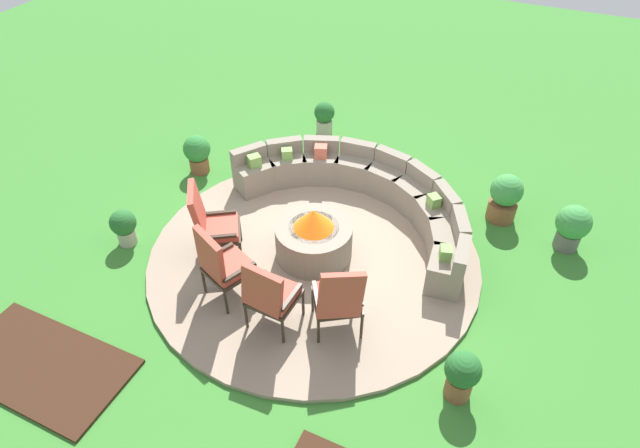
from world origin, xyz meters
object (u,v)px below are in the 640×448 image
lounge_chair_front_right (222,264)px  lounge_chair_back_right (338,298)px  lounge_chair_front_left (211,223)px  potted_plant_0 (124,226)px  potted_plant_4 (324,117)px  potted_plant_1 (505,196)px  potted_plant_2 (573,226)px  curved_stone_bench (367,193)px  fire_pit (314,237)px  potted_plant_5 (462,374)px  potted_plant_3 (197,152)px  lounge_chair_back_left (269,294)px

lounge_chair_front_right → lounge_chair_back_right: size_ratio=1.07×
lounge_chair_front_left → lounge_chair_back_right: size_ratio=1.08×
potted_plant_0 → potted_plant_4: 4.13m
potted_plant_1 → potted_plant_2: (0.96, -0.26, -0.02)m
potted_plant_4 → curved_stone_bench: bearing=-49.8°
lounge_chair_front_right → potted_plant_0: (-1.87, 0.32, -0.32)m
fire_pit → potted_plant_0: fire_pit is taller
fire_pit → potted_plant_0: bearing=-161.6°
curved_stone_bench → potted_plant_5: size_ratio=5.99×
lounge_chair_back_right → potted_plant_0: 3.38m
potted_plant_0 → potted_plant_3: 1.94m
fire_pit → potted_plant_5: bearing=-29.0°
potted_plant_4 → lounge_chair_back_left: bearing=-73.4°
fire_pit → potted_plant_3: 2.85m
fire_pit → curved_stone_bench: size_ratio=0.27×
lounge_chair_back_left → potted_plant_3: size_ratio=1.62×
lounge_chair_front_left → potted_plant_5: bearing=45.9°
lounge_chair_back_right → potted_plant_0: lounge_chair_back_right is taller
potted_plant_5 → lounge_chair_back_right: bearing=171.5°
curved_stone_bench → potted_plant_1: size_ratio=5.11×
lounge_chair_back_right → potted_plant_5: bearing=-41.6°
potted_plant_3 → lounge_chair_back_left: bearing=-41.9°
fire_pit → lounge_chair_back_left: size_ratio=0.97×
potted_plant_3 → curved_stone_bench: bearing=3.2°
curved_stone_bench → potted_plant_0: (-2.84, -2.10, -0.03)m
potted_plant_2 → potted_plant_3: 5.82m
lounge_chair_back_left → lounge_chair_front_left: bearing=151.9°
potted_plant_1 → potted_plant_3: size_ratio=1.14×
curved_stone_bench → potted_plant_5: bearing=-51.3°
lounge_chair_front_left → lounge_chair_back_left: 1.50m
curved_stone_bench → lounge_chair_front_right: (-0.97, -2.42, 0.29)m
lounge_chair_back_left → potted_plant_4: (-1.32, 4.42, -0.27)m
lounge_chair_back_right → potted_plant_3: lounge_chair_back_right is taller
lounge_chair_front_right → potted_plant_2: lounge_chair_front_right is taller
lounge_chair_back_left → potted_plant_2: 4.33m
potted_plant_2 → lounge_chair_back_right: bearing=-130.1°
curved_stone_bench → potted_plant_3: bearing=-176.8°
potted_plant_3 → potted_plant_5: (4.97, -2.38, -0.00)m
lounge_chair_back_right → lounge_chair_back_left: bearing=167.2°
potted_plant_4 → potted_plant_5: (3.58, -4.37, 0.02)m
lounge_chair_front_left → potted_plant_3: 2.21m
lounge_chair_back_right → potted_plant_2: (2.33, 2.76, -0.23)m
potted_plant_1 → fire_pit: bearing=-138.2°
potted_plant_0 → curved_stone_bench: bearing=36.5°
potted_plant_0 → potted_plant_5: 4.90m
lounge_chair_back_left → potted_plant_4: size_ratio=1.72×
potted_plant_2 → potted_plant_0: bearing=-155.9°
lounge_chair_front_left → lounge_chair_back_right: bearing=43.9°
potted_plant_0 → potted_plant_3: (-0.09, 1.94, 0.05)m
lounge_chair_front_right → potted_plant_1: bearing=70.0°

